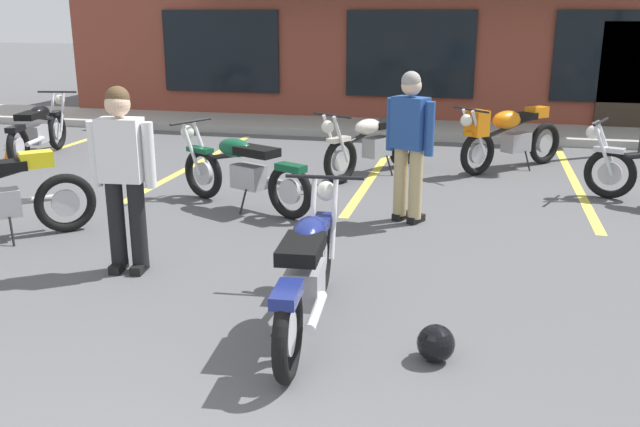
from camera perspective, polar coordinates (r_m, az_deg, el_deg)
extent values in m
plane|color=#515154|center=(6.17, -1.55, -5.37)|extent=(80.00, 80.00, 0.00)
cube|color=#A8A59E|center=(13.70, 6.88, 6.98)|extent=(22.00, 1.80, 0.14)
cube|color=brown|center=(17.03, 8.50, 14.99)|extent=(15.08, 5.50, 3.82)
cube|color=black|center=(15.23, -8.22, 13.11)|extent=(2.57, 0.06, 1.70)
cube|color=black|center=(14.28, 7.42, 12.92)|extent=(2.57, 0.06, 1.70)
cube|color=black|center=(14.43, 23.85, 11.73)|extent=(2.57, 0.06, 1.70)
cube|color=#33281E|center=(14.48, 24.16, 10.11)|extent=(1.10, 0.06, 2.10)
cube|color=#DBCC4C|center=(12.32, -22.18, 4.51)|extent=(0.12, 4.80, 0.01)
cube|color=#DBCC4C|center=(10.96, -10.08, 4.12)|extent=(0.12, 4.80, 0.01)
cube|color=#DBCC4C|center=(10.20, 4.56, 3.42)|extent=(0.12, 4.80, 0.01)
cube|color=#DBCC4C|center=(10.19, 20.31, 2.41)|extent=(0.12, 4.80, 0.01)
torus|color=black|center=(4.45, -2.66, -9.89)|extent=(0.15, 0.65, 0.64)
cylinder|color=#B7B7BC|center=(4.45, -2.66, -9.89)|extent=(0.08, 0.29, 0.29)
torus|color=black|center=(5.76, 0.12, -3.60)|extent=(0.15, 0.65, 0.64)
cylinder|color=#B7B7BC|center=(5.76, 0.12, -3.60)|extent=(0.08, 0.29, 0.29)
cylinder|color=silver|center=(5.77, -0.62, -0.23)|extent=(0.07, 0.33, 0.66)
cylinder|color=silver|center=(5.74, 1.15, -0.31)|extent=(0.07, 0.33, 0.66)
cylinder|color=black|center=(5.75, 0.38, 3.02)|extent=(0.66, 0.08, 0.03)
sphere|color=silver|center=(5.86, 0.49, 1.87)|extent=(0.18, 0.18, 0.17)
cube|color=navy|center=(5.70, 0.18, -0.63)|extent=(0.17, 0.37, 0.06)
cube|color=#9E9EA3|center=(4.99, -1.24, -5.85)|extent=(0.27, 0.42, 0.28)
cylinder|color=silver|center=(4.65, -0.31, -8.11)|extent=(0.11, 0.55, 0.07)
cylinder|color=black|center=(5.09, -0.88, -2.50)|extent=(0.13, 0.94, 0.26)
ellipsoid|color=navy|center=(5.09, -0.84, -1.58)|extent=(0.30, 0.50, 0.22)
cube|color=black|center=(4.75, -1.55, -2.91)|extent=(0.32, 0.54, 0.10)
cube|color=navy|center=(4.32, -2.76, -6.67)|extent=(0.19, 0.37, 0.08)
cylinder|color=black|center=(5.07, -3.39, -8.74)|extent=(0.14, 0.03, 0.29)
torus|color=black|center=(11.25, 18.05, 5.53)|extent=(0.52, 0.53, 0.64)
cylinder|color=#B7B7BC|center=(11.25, 18.05, 5.53)|extent=(0.24, 0.25, 0.29)
torus|color=black|center=(10.19, 12.88, 4.86)|extent=(0.52, 0.53, 0.64)
cylinder|color=#B7B7BC|center=(10.19, 12.88, 4.86)|extent=(0.24, 0.25, 0.29)
cylinder|color=silver|center=(10.00, 12.96, 6.51)|extent=(0.26, 0.26, 0.66)
cylinder|color=silver|center=(10.12, 12.23, 6.67)|extent=(0.26, 0.26, 0.66)
cylinder|color=black|center=(9.96, 12.38, 8.37)|extent=(0.50, 0.48, 0.03)
sphere|color=silver|center=(9.92, 12.00, 7.54)|extent=(0.24, 0.24, 0.17)
cube|color=orange|center=(10.11, 12.82, 6.50)|extent=(0.35, 0.36, 0.06)
cube|color=#9E9EA3|center=(10.75, 15.91, 5.67)|extent=(0.45, 0.45, 0.28)
cylinder|color=silver|center=(11.13, 16.62, 5.75)|extent=(0.43, 0.45, 0.07)
cylinder|color=black|center=(10.57, 15.28, 6.86)|extent=(0.70, 0.72, 0.26)
ellipsoid|color=orange|center=(10.52, 15.19, 7.49)|extent=(0.58, 0.58, 0.26)
cube|color=orange|center=(10.08, 12.83, 7.28)|extent=(0.37, 0.37, 0.36)
cube|color=black|center=(10.77, 16.42, 7.70)|extent=(0.45, 0.45, 0.10)
cube|color=orange|center=(10.99, 17.47, 7.99)|extent=(0.37, 0.37, 0.16)
cylinder|color=black|center=(10.74, 16.76, 4.17)|extent=(0.11, 0.11, 0.29)
torus|color=black|center=(7.84, -20.27, 0.82)|extent=(0.54, 0.50, 0.64)
cylinder|color=#B7B7BC|center=(7.84, -20.27, 0.82)|extent=(0.25, 0.24, 0.29)
cylinder|color=silver|center=(7.93, -22.38, 1.07)|extent=(0.45, 0.42, 0.07)
cube|color=black|center=(7.68, -24.57, 3.58)|extent=(0.46, 0.45, 0.10)
cube|color=yellow|center=(7.70, -22.39, 4.16)|extent=(0.37, 0.36, 0.16)
cylinder|color=black|center=(7.66, -24.10, -1.37)|extent=(0.11, 0.12, 0.29)
torus|color=black|center=(7.83, -2.51, 1.82)|extent=(0.62, 0.36, 0.64)
cylinder|color=#B7B7BC|center=(7.83, -2.51, 1.82)|extent=(0.29, 0.18, 0.29)
torus|color=black|center=(8.81, -9.62, 3.26)|extent=(0.62, 0.36, 0.64)
cylinder|color=#B7B7BC|center=(8.81, -9.62, 3.26)|extent=(0.29, 0.18, 0.29)
cylinder|color=silver|center=(8.76, -10.60, 5.28)|extent=(0.31, 0.18, 0.66)
cylinder|color=silver|center=(8.88, -9.72, 5.47)|extent=(0.31, 0.18, 0.66)
cylinder|color=black|center=(8.82, -10.61, 7.47)|extent=(0.31, 0.61, 0.03)
sphere|color=silver|center=(8.91, -10.90, 6.62)|extent=(0.23, 0.23, 0.17)
cube|color=#0F4C2D|center=(8.78, -9.89, 5.21)|extent=(0.39, 0.28, 0.06)
cube|color=#9E9EA3|center=(8.23, -5.89, 3.05)|extent=(0.46, 0.39, 0.28)
cylinder|color=silver|center=(8.09, -3.31, 2.59)|extent=(0.53, 0.30, 0.07)
cylinder|color=black|center=(8.31, -6.93, 4.85)|extent=(0.88, 0.46, 0.26)
ellipsoid|color=#0F4C2D|center=(8.31, -7.05, 5.41)|extent=(0.55, 0.44, 0.22)
cube|color=black|center=(8.06, -5.24, 5.12)|extent=(0.59, 0.48, 0.10)
cube|color=#0F4C2D|center=(7.75, -2.43, 3.80)|extent=(0.39, 0.30, 0.08)
cylinder|color=black|center=(8.12, -6.37, 0.96)|extent=(0.08, 0.13, 0.29)
torus|color=black|center=(10.54, 6.90, 5.53)|extent=(0.40, 0.61, 0.64)
cylinder|color=#B7B7BC|center=(10.54, 6.90, 5.53)|extent=(0.20, 0.28, 0.29)
torus|color=black|center=(9.44, 1.70, 4.36)|extent=(0.40, 0.61, 0.64)
cylinder|color=#B7B7BC|center=(9.44, 1.70, 4.36)|extent=(0.20, 0.28, 0.29)
cylinder|color=silver|center=(9.24, 1.73, 6.13)|extent=(0.20, 0.30, 0.66)
cylinder|color=silver|center=(9.36, 0.90, 6.26)|extent=(0.20, 0.30, 0.66)
cylinder|color=black|center=(9.19, 0.99, 8.10)|extent=(0.59, 0.36, 0.03)
sphere|color=silver|center=(9.16, 0.65, 7.18)|extent=(0.23, 0.23, 0.17)
cube|color=beige|center=(9.35, 1.55, 6.13)|extent=(0.30, 0.38, 0.06)
cube|color=#9E9EA3|center=(10.03, 4.74, 5.50)|extent=(0.41, 0.47, 0.28)
cylinder|color=silver|center=(10.41, 5.40, 5.66)|extent=(0.33, 0.51, 0.07)
cylinder|color=black|center=(9.83, 4.04, 6.72)|extent=(0.52, 0.85, 0.26)
ellipsoid|color=beige|center=(9.80, 3.98, 7.16)|extent=(0.46, 0.55, 0.22)
cube|color=black|center=(10.08, 5.28, 7.39)|extent=(0.50, 0.59, 0.10)
cube|color=beige|center=(10.51, 7.01, 7.05)|extent=(0.32, 0.39, 0.08)
cylinder|color=black|center=(10.03, 5.76, 3.95)|extent=(0.13, 0.09, 0.29)
torus|color=black|center=(9.43, 22.82, 3.06)|extent=(0.63, 0.33, 0.64)
cylinder|color=#B7B7BC|center=(9.43, 22.82, 3.06)|extent=(0.29, 0.16, 0.29)
cylinder|color=silver|center=(9.30, 22.32, 4.97)|extent=(0.32, 0.16, 0.66)
cylinder|color=silver|center=(9.47, 22.57, 5.13)|extent=(0.32, 0.16, 0.66)
cylinder|color=black|center=(9.35, 22.18, 7.04)|extent=(0.27, 0.63, 0.03)
sphere|color=silver|center=(9.39, 21.61, 6.26)|extent=(0.22, 0.22, 0.17)
cube|color=silver|center=(9.38, 22.79, 4.88)|extent=(0.39, 0.26, 0.06)
torus|color=black|center=(11.35, -23.65, 5.05)|extent=(0.22, 0.65, 0.64)
cylinder|color=#B7B7BC|center=(11.35, -23.65, 5.05)|extent=(0.11, 0.29, 0.29)
torus|color=black|center=(12.64, -20.91, 6.38)|extent=(0.22, 0.65, 0.64)
cylinder|color=#B7B7BC|center=(12.64, -20.91, 6.38)|extent=(0.11, 0.29, 0.29)
cylinder|color=silver|center=(12.72, -21.26, 7.87)|extent=(0.11, 0.33, 0.66)
cylinder|color=silver|center=(12.65, -20.51, 7.90)|extent=(0.11, 0.33, 0.66)
cylinder|color=black|center=(12.72, -20.90, 9.37)|extent=(0.65, 0.16, 0.03)
sphere|color=silver|center=(12.81, -20.70, 8.79)|extent=(0.20, 0.20, 0.17)
cube|color=black|center=(12.63, -20.98, 7.75)|extent=(0.21, 0.38, 0.06)
cube|color=#9E9EA3|center=(11.90, -22.40, 6.05)|extent=(0.31, 0.44, 0.28)
cylinder|color=silver|center=(11.52, -22.48, 5.53)|extent=(0.17, 0.55, 0.07)
cylinder|color=black|center=(12.05, -22.14, 7.35)|extent=(0.24, 0.94, 0.26)
ellipsoid|color=black|center=(12.06, -22.15, 7.75)|extent=(0.35, 0.52, 0.22)
cube|color=black|center=(11.73, -22.85, 7.46)|extent=(0.37, 0.56, 0.10)
cube|color=black|center=(11.28, -23.86, 6.41)|extent=(0.23, 0.38, 0.08)
cylinder|color=black|center=(11.96, -23.19, 4.74)|extent=(0.14, 0.05, 0.29)
cube|color=black|center=(6.52, -14.67, -4.36)|extent=(0.12, 0.25, 0.08)
cube|color=black|center=(6.59, -16.29, -4.25)|extent=(0.12, 0.25, 0.08)
cylinder|color=black|center=(6.42, -14.81, -0.73)|extent=(0.16, 0.16, 0.80)
cylinder|color=black|center=(6.49, -16.45, -0.66)|extent=(0.16, 0.16, 0.80)
cube|color=silver|center=(6.30, -16.10, 5.06)|extent=(0.40, 0.26, 0.56)
cylinder|color=silver|center=(6.21, -13.94, 4.69)|extent=(0.11, 0.11, 0.58)
cylinder|color=silver|center=(6.41, -18.13, 4.70)|extent=(0.11, 0.11, 0.58)
sphere|color=beige|center=(6.24, -16.39, 8.66)|extent=(0.24, 0.24, 0.22)
sphere|color=brown|center=(6.24, -16.39, 9.12)|extent=(0.23, 0.23, 0.21)
cube|color=black|center=(7.93, 6.72, -0.18)|extent=(0.20, 0.26, 0.08)
cube|color=black|center=(7.83, 7.93, -0.45)|extent=(0.20, 0.26, 0.08)
cylinder|color=tan|center=(7.79, 6.65, 2.71)|extent=(0.20, 0.20, 0.80)
cylinder|color=tan|center=(7.68, 7.89, 2.48)|extent=(0.20, 0.20, 0.80)
cube|color=#23478C|center=(7.61, 7.45, 7.43)|extent=(0.44, 0.37, 0.56)
cylinder|color=#23478C|center=(7.75, 5.88, 7.35)|extent=(0.13, 0.13, 0.58)
cylinder|color=#23478C|center=(7.48, 9.05, 6.90)|extent=(0.13, 0.13, 0.58)
sphere|color=beige|center=(7.56, 7.56, 10.42)|extent=(0.30, 0.30, 0.22)
sphere|color=gray|center=(7.54, 7.54, 10.80)|extent=(0.28, 0.28, 0.21)
sphere|color=black|center=(4.81, 9.54, -10.53)|extent=(0.26, 0.26, 0.26)
cube|color=black|center=(4.91, 9.63, -10.05)|extent=(0.18, 0.03, 0.09)
cube|color=orange|center=(11.49, -24.05, 3.57)|extent=(0.34, 0.34, 0.03)
cone|color=orange|center=(11.44, -24.20, 4.86)|extent=(0.26, 0.26, 0.50)
cylinder|color=white|center=(11.44, -24.22, 5.06)|extent=(0.19, 0.19, 0.06)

